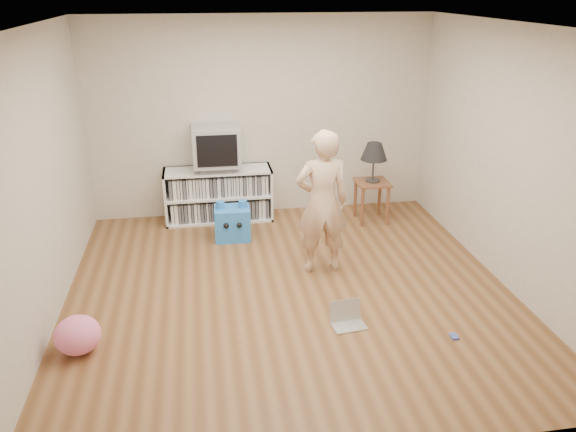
# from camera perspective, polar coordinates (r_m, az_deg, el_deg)

# --- Properties ---
(ground) EXTENTS (4.50, 4.50, 0.00)m
(ground) POSITION_cam_1_polar(r_m,az_deg,el_deg) (5.85, 0.13, -7.51)
(ground) COLOR brown
(ground) RESTS_ON ground
(walls) EXTENTS (4.52, 4.52, 2.60)m
(walls) POSITION_cam_1_polar(r_m,az_deg,el_deg) (5.32, 0.14, 4.70)
(walls) COLOR #B9B1A3
(walls) RESTS_ON ground
(ceiling) EXTENTS (4.50, 4.50, 0.01)m
(ceiling) POSITION_cam_1_polar(r_m,az_deg,el_deg) (5.08, 0.16, 18.81)
(ceiling) COLOR white
(ceiling) RESTS_ON walls
(media_unit) EXTENTS (1.40, 0.45, 0.70)m
(media_unit) POSITION_cam_1_polar(r_m,az_deg,el_deg) (7.49, -7.06, 2.22)
(media_unit) COLOR white
(media_unit) RESTS_ON ground
(dvd_deck) EXTENTS (0.45, 0.35, 0.07)m
(dvd_deck) POSITION_cam_1_polar(r_m,az_deg,el_deg) (7.36, -7.20, 4.99)
(dvd_deck) COLOR gray
(dvd_deck) RESTS_ON media_unit
(crt_tv) EXTENTS (0.60, 0.53, 0.50)m
(crt_tv) POSITION_cam_1_polar(r_m,az_deg,el_deg) (7.27, -7.30, 7.12)
(crt_tv) COLOR #9B9BA0
(crt_tv) RESTS_ON dvd_deck
(side_table) EXTENTS (0.42, 0.42, 0.55)m
(side_table) POSITION_cam_1_polar(r_m,az_deg,el_deg) (7.44, 8.51, 2.52)
(side_table) COLOR brown
(side_table) RESTS_ON ground
(table_lamp) EXTENTS (0.34, 0.34, 0.52)m
(table_lamp) POSITION_cam_1_polar(r_m,az_deg,el_deg) (7.28, 8.74, 6.41)
(table_lamp) COLOR #333333
(table_lamp) RESTS_ON side_table
(person) EXTENTS (0.58, 0.38, 1.58)m
(person) POSITION_cam_1_polar(r_m,az_deg,el_deg) (5.94, 3.48, 1.36)
(person) COLOR beige
(person) RESTS_ON ground
(laptop) EXTENTS (0.33, 0.28, 0.21)m
(laptop) POSITION_cam_1_polar(r_m,az_deg,el_deg) (5.32, 6.01, -10.28)
(laptop) COLOR silver
(laptop) RESTS_ON ground
(playing_cards) EXTENTS (0.07, 0.09, 0.02)m
(playing_cards) POSITION_cam_1_polar(r_m,az_deg,el_deg) (5.34, 16.52, -11.65)
(playing_cards) COLOR #4558B8
(playing_cards) RESTS_ON ground
(plush_blue) EXTENTS (0.44, 0.39, 0.50)m
(plush_blue) POSITION_cam_1_polar(r_m,az_deg,el_deg) (6.93, -5.67, -0.68)
(plush_blue) COLOR #257BE7
(plush_blue) RESTS_ON ground
(plush_pink) EXTENTS (0.51, 0.51, 0.33)m
(plush_pink) POSITION_cam_1_polar(r_m,az_deg,el_deg) (5.20, -20.59, -11.26)
(plush_pink) COLOR pink
(plush_pink) RESTS_ON ground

